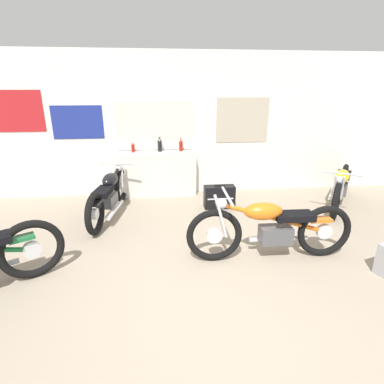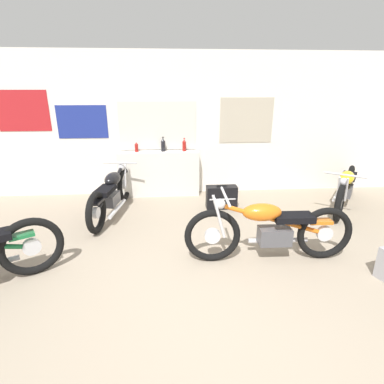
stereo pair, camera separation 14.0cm
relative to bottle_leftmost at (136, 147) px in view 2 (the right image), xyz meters
The scene contains 10 objects.
ground_plane 3.89m from the bottle_leftmost, 72.71° to the right, with size 24.00×24.00×0.00m, color gray.
wall_back 1.18m from the bottle_leftmost, ahead, with size 10.00×0.07×2.80m.
sill_counter 0.70m from the bottle_leftmost, ahead, with size 1.62×0.28×0.91m.
bottle_leftmost is the anchor object (origin of this frame).
bottle_left_center 0.53m from the bottle_leftmost, ahead, with size 0.08×0.08×0.28m.
bottle_center 0.95m from the bottle_leftmost, ahead, with size 0.07×0.07×0.26m.
motorcycle_orange 3.28m from the bottle_leftmost, 54.14° to the right, with size 2.15×0.64×0.90m.
motorcycle_black 1.20m from the bottle_leftmost, 110.80° to the right, with size 0.64×2.05×0.81m.
motorcycle_yellow 4.03m from the bottle_leftmost, 13.44° to the right, with size 1.36×1.79×0.78m.
hard_case_black 1.95m from the bottle_leftmost, 27.15° to the right, with size 0.56×0.23×0.44m.
Camera 2 is at (-0.46, -2.35, 2.11)m, focal length 28.00 mm.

